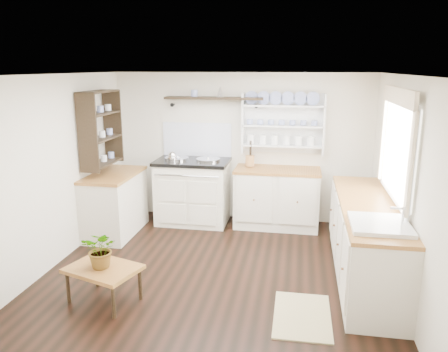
% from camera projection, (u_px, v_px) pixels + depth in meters
% --- Properties ---
extents(floor, '(4.00, 3.80, 0.01)m').
position_uv_depth(floor, '(218.00, 269.00, 5.30)').
color(floor, black).
rests_on(floor, ground).
extents(wall_back, '(4.00, 0.02, 2.30)m').
position_uv_depth(wall_back, '(241.00, 148.00, 6.83)').
color(wall_back, beige).
rests_on(wall_back, ground).
extents(wall_right, '(0.02, 3.80, 2.30)m').
position_uv_depth(wall_right, '(401.00, 185.00, 4.68)').
color(wall_right, beige).
rests_on(wall_right, ground).
extents(wall_left, '(0.02, 3.80, 2.30)m').
position_uv_depth(wall_left, '(58.00, 170.00, 5.36)').
color(wall_left, beige).
rests_on(wall_left, ground).
extents(ceiling, '(4.00, 3.80, 0.01)m').
position_uv_depth(ceiling, '(218.00, 74.00, 4.74)').
color(ceiling, white).
rests_on(ceiling, wall_back).
extents(window, '(0.08, 1.55, 1.22)m').
position_uv_depth(window, '(397.00, 144.00, 4.73)').
color(window, white).
rests_on(window, wall_right).
extents(aga_cooker, '(1.12, 0.77, 1.03)m').
position_uv_depth(aga_cooker, '(193.00, 191.00, 6.79)').
color(aga_cooker, '#EFE7CF').
rests_on(aga_cooker, floor).
extents(back_cabinets, '(1.27, 0.63, 0.90)m').
position_uv_depth(back_cabinets, '(277.00, 197.00, 6.61)').
color(back_cabinets, beige).
rests_on(back_cabinets, floor).
extents(right_cabinets, '(0.62, 2.43, 0.90)m').
position_uv_depth(right_cabinets, '(365.00, 239.00, 5.00)').
color(right_cabinets, beige).
rests_on(right_cabinets, floor).
extents(belfast_sink, '(0.55, 0.60, 0.45)m').
position_uv_depth(belfast_sink, '(379.00, 236.00, 4.20)').
color(belfast_sink, white).
rests_on(belfast_sink, right_cabinets).
extents(left_cabinets, '(0.62, 1.13, 0.90)m').
position_uv_depth(left_cabinets, '(115.00, 203.00, 6.33)').
color(left_cabinets, beige).
rests_on(left_cabinets, floor).
extents(plate_rack, '(1.20, 0.22, 0.90)m').
position_uv_depth(plate_rack, '(283.00, 123.00, 6.59)').
color(plate_rack, white).
rests_on(plate_rack, wall_back).
extents(high_shelf, '(1.50, 0.29, 0.16)m').
position_uv_depth(high_shelf, '(214.00, 99.00, 6.60)').
color(high_shelf, black).
rests_on(high_shelf, wall_back).
extents(left_shelving, '(0.28, 0.80, 1.05)m').
position_uv_depth(left_shelving, '(101.00, 128.00, 6.09)').
color(left_shelving, black).
rests_on(left_shelving, wall_left).
extents(kettle, '(0.16, 0.16, 0.20)m').
position_uv_depth(kettle, '(172.00, 159.00, 6.60)').
color(kettle, silver).
rests_on(kettle, aga_cooker).
extents(utensil_crock, '(0.14, 0.14, 0.16)m').
position_uv_depth(utensil_crock, '(250.00, 161.00, 6.63)').
color(utensil_crock, '#AC763F').
rests_on(utensil_crock, back_cabinets).
extents(center_table, '(0.83, 0.70, 0.39)m').
position_uv_depth(center_table, '(103.00, 271.00, 4.49)').
color(center_table, brown).
rests_on(center_table, floor).
extents(potted_plant, '(0.36, 0.32, 0.40)m').
position_uv_depth(potted_plant, '(102.00, 249.00, 4.43)').
color(potted_plant, '#3F7233').
rests_on(potted_plant, center_table).
extents(floor_rug, '(0.56, 0.85, 0.02)m').
position_uv_depth(floor_rug, '(302.00, 316.00, 4.28)').
color(floor_rug, '#968657').
rests_on(floor_rug, floor).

